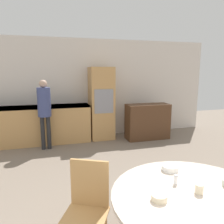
{
  "coord_description": "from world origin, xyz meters",
  "views": [
    {
      "loc": [
        -0.85,
        -0.3,
        1.76
      ],
      "look_at": [
        0.07,
        2.96,
        1.13
      ],
      "focal_mm": 35.0,
      "sensor_mm": 36.0,
      "label": 1
    }
  ],
  "objects_px": {
    "chair_far_left": "(87,205)",
    "sideboard": "(147,121)",
    "cup": "(199,189)",
    "dining_table": "(194,218)",
    "oven_unit": "(101,103)",
    "bowl_centre": "(159,198)",
    "bowl_near": "(170,168)",
    "person_standing": "(44,107)"
  },
  "relations": [
    {
      "from": "sideboard",
      "to": "bowl_near",
      "type": "distance_m",
      "value": 3.57
    },
    {
      "from": "sideboard",
      "to": "cup",
      "type": "bearing_deg",
      "value": -108.94
    },
    {
      "from": "chair_far_left",
      "to": "sideboard",
      "type": "bearing_deg",
      "value": 83.42
    },
    {
      "from": "oven_unit",
      "to": "cup",
      "type": "relative_size",
      "value": 24.0
    },
    {
      "from": "oven_unit",
      "to": "sideboard",
      "type": "distance_m",
      "value": 1.3
    },
    {
      "from": "oven_unit",
      "to": "bowl_centre",
      "type": "xyz_separation_m",
      "value": [
        -0.5,
        -4.13,
        -0.13
      ]
    },
    {
      "from": "oven_unit",
      "to": "bowl_near",
      "type": "bearing_deg",
      "value": -92.2
    },
    {
      "from": "cup",
      "to": "bowl_near",
      "type": "relative_size",
      "value": 0.47
    },
    {
      "from": "person_standing",
      "to": "bowl_near",
      "type": "xyz_separation_m",
      "value": [
        1.27,
        -3.2,
        -0.18
      ]
    },
    {
      "from": "dining_table",
      "to": "sideboard",
      "type": "bearing_deg",
      "value": 70.54
    },
    {
      "from": "sideboard",
      "to": "bowl_near",
      "type": "height_order",
      "value": "sideboard"
    },
    {
      "from": "chair_far_left",
      "to": "bowl_near",
      "type": "xyz_separation_m",
      "value": [
        0.84,
        -0.04,
        0.28
      ]
    },
    {
      "from": "sideboard",
      "to": "bowl_near",
      "type": "relative_size",
      "value": 6.77
    },
    {
      "from": "sideboard",
      "to": "person_standing",
      "type": "distance_m",
      "value": 2.62
    },
    {
      "from": "oven_unit",
      "to": "chair_far_left",
      "type": "bearing_deg",
      "value": -105.09
    },
    {
      "from": "dining_table",
      "to": "bowl_near",
      "type": "bearing_deg",
      "value": 85.24
    },
    {
      "from": "dining_table",
      "to": "cup",
      "type": "bearing_deg",
      "value": 22.8
    },
    {
      "from": "bowl_near",
      "to": "oven_unit",
      "type": "bearing_deg",
      "value": 87.8
    },
    {
      "from": "person_standing",
      "to": "bowl_near",
      "type": "distance_m",
      "value": 3.44
    },
    {
      "from": "chair_far_left",
      "to": "oven_unit",
      "type": "bearing_deg",
      "value": 101.52
    },
    {
      "from": "oven_unit",
      "to": "chair_far_left",
      "type": "relative_size",
      "value": 2.02
    },
    {
      "from": "cup",
      "to": "dining_table",
      "type": "bearing_deg",
      "value": -157.2
    },
    {
      "from": "oven_unit",
      "to": "cup",
      "type": "height_order",
      "value": "oven_unit"
    },
    {
      "from": "chair_far_left",
      "to": "bowl_centre",
      "type": "xyz_separation_m",
      "value": [
        0.49,
        -0.49,
        0.28
      ]
    },
    {
      "from": "sideboard",
      "to": "bowl_near",
      "type": "xyz_separation_m",
      "value": [
        -1.29,
        -3.31,
        0.34
      ]
    },
    {
      "from": "sideboard",
      "to": "cup",
      "type": "height_order",
      "value": "sideboard"
    },
    {
      "from": "dining_table",
      "to": "chair_far_left",
      "type": "distance_m",
      "value": 0.95
    },
    {
      "from": "sideboard",
      "to": "chair_far_left",
      "type": "bearing_deg",
      "value": -123.18
    },
    {
      "from": "cup",
      "to": "bowl_centre",
      "type": "distance_m",
      "value": 0.36
    },
    {
      "from": "chair_far_left",
      "to": "bowl_centre",
      "type": "distance_m",
      "value": 0.74
    },
    {
      "from": "sideboard",
      "to": "oven_unit",
      "type": "bearing_deg",
      "value": 161.73
    },
    {
      "from": "dining_table",
      "to": "cup",
      "type": "xyz_separation_m",
      "value": [
        0.04,
        0.02,
        0.24
      ]
    },
    {
      "from": "sideboard",
      "to": "dining_table",
      "type": "distance_m",
      "value": 4.0
    },
    {
      "from": "chair_far_left",
      "to": "bowl_near",
      "type": "distance_m",
      "value": 0.89
    },
    {
      "from": "sideboard",
      "to": "bowl_centre",
      "type": "relative_size",
      "value": 9.05
    },
    {
      "from": "dining_table",
      "to": "bowl_centre",
      "type": "xyz_separation_m",
      "value": [
        -0.32,
        0.02,
        0.23
      ]
    },
    {
      "from": "bowl_near",
      "to": "bowl_centre",
      "type": "relative_size",
      "value": 1.34
    },
    {
      "from": "dining_table",
      "to": "chair_far_left",
      "type": "bearing_deg",
      "value": 147.81
    },
    {
      "from": "oven_unit",
      "to": "dining_table",
      "type": "relative_size",
      "value": 1.37
    },
    {
      "from": "cup",
      "to": "bowl_near",
      "type": "bearing_deg",
      "value": 90.82
    },
    {
      "from": "oven_unit",
      "to": "bowl_centre",
      "type": "relative_size",
      "value": 14.99
    },
    {
      "from": "oven_unit",
      "to": "cup",
      "type": "distance_m",
      "value": 4.13
    }
  ]
}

